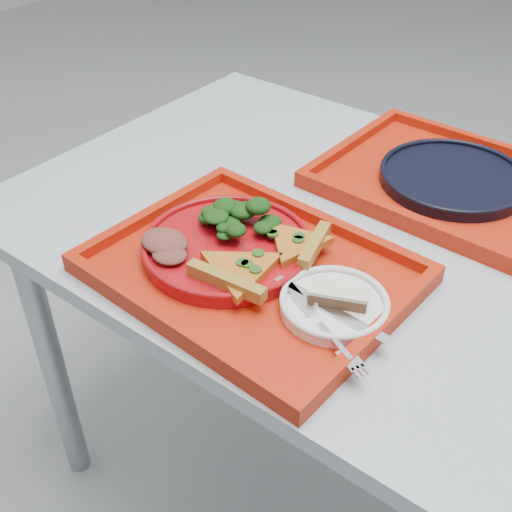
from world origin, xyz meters
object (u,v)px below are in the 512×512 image
object	(u,v)px
tray_far	(451,186)
dessert_bar	(338,295)
dinner_plate	(227,248)
navy_plate	(453,179)
tray_main	(251,273)

from	to	relation	value
tray_far	dessert_bar	distance (m)	0.42
tray_far	dinner_plate	size ratio (longest dim) A/B	1.73
navy_plate	tray_far	bearing A→B (deg)	0.00
dinner_plate	tray_far	bearing A→B (deg)	65.58
dinner_plate	navy_plate	distance (m)	0.45
tray_far	navy_plate	world-z (taller)	navy_plate
dinner_plate	dessert_bar	size ratio (longest dim) A/B	3.02
tray_main	dinner_plate	size ratio (longest dim) A/B	1.73
tray_main	dessert_bar	xyz separation A→B (m)	(0.15, 0.00, 0.03)
tray_far	dessert_bar	xyz separation A→B (m)	(0.02, -0.42, 0.03)
dinner_plate	dessert_bar	distance (m)	0.20
tray_main	dessert_bar	world-z (taller)	dessert_bar
navy_plate	dessert_bar	distance (m)	0.42
navy_plate	dessert_bar	size ratio (longest dim) A/B	3.02
navy_plate	tray_main	bearing A→B (deg)	-107.35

